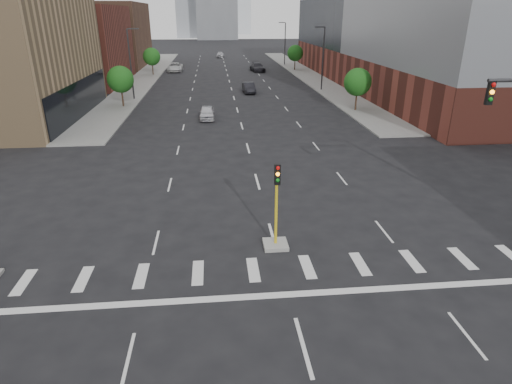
{
  "coord_description": "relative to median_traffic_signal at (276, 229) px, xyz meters",
  "views": [
    {
      "loc": [
        -2.8,
        -9.49,
        10.74
      ],
      "look_at": [
        -0.86,
        10.16,
        2.5
      ],
      "focal_mm": 30.0,
      "sensor_mm": 36.0,
      "label": 1
    }
  ],
  "objects": [
    {
      "name": "car_distant",
      "position": [
        -0.63,
        100.73,
        -0.22
      ],
      "size": [
        2.18,
        4.58,
        1.51
      ],
      "primitive_type": "imported",
      "rotation": [
        0.0,
        0.0,
        -0.09
      ],
      "color": "#B7B7BC",
      "rests_on": "ground"
    },
    {
      "name": "streetlight_left",
      "position": [
        -13.41,
        41.03,
        4.04
      ],
      "size": [
        1.6,
        0.22,
        9.07
      ],
      "color": "#2D2D30",
      "rests_on": "ground"
    },
    {
      "name": "tree_left_near",
      "position": [
        -14.0,
        36.03,
        2.42
      ],
      "size": [
        3.2,
        3.2,
        4.85
      ],
      "color": "#382619",
      "rests_on": "ground"
    },
    {
      "name": "car_far_left",
      "position": [
        -10.28,
        71.47,
        -0.13
      ],
      "size": [
        2.9,
        6.13,
        1.69
      ],
      "primitive_type": "imported",
      "rotation": [
        0.0,
        0.0,
        -0.01
      ],
      "color": "silver",
      "rests_on": "ground"
    },
    {
      "name": "building_left_far_b",
      "position": [
        -27.5,
        83.03,
        5.53
      ],
      "size": [
        20.0,
        24.0,
        13.0
      ],
      "primitive_type": "cube",
      "color": "brown",
      "rests_on": "ground"
    },
    {
      "name": "car_near_left",
      "position": [
        -3.6,
        28.59,
        -0.27
      ],
      "size": [
        1.7,
        4.15,
        1.41
      ],
      "primitive_type": "imported",
      "rotation": [
        0.0,
        0.0,
        -0.01
      ],
      "color": "silver",
      "rests_on": "ground"
    },
    {
      "name": "tree_right_far",
      "position": [
        14.0,
        71.03,
        2.42
      ],
      "size": [
        3.2,
        3.2,
        4.85
      ],
      "color": "#382619",
      "rests_on": "ground"
    },
    {
      "name": "building_left_far_a",
      "position": [
        -27.5,
        57.03,
        5.03
      ],
      "size": [
        20.0,
        22.0,
        12.0
      ],
      "primitive_type": "cube",
      "color": "brown",
      "rests_on": "ground"
    },
    {
      "name": "streetlight_right_b",
      "position": [
        13.41,
        81.03,
        4.04
      ],
      "size": [
        1.6,
        0.22,
        9.07
      ],
      "color": "#2D2D30",
      "rests_on": "ground"
    },
    {
      "name": "tree_left_far",
      "position": [
        -14.0,
        66.03,
        2.42
      ],
      "size": [
        3.2,
        3.2,
        4.85
      ],
      "color": "#382619",
      "rests_on": "ground"
    },
    {
      "name": "car_deep_right",
      "position": [
        6.19,
        69.97,
        -0.14
      ],
      "size": [
        2.97,
        5.96,
        1.66
      ],
      "primitive_type": "imported",
      "rotation": [
        0.0,
        0.0,
        0.11
      ],
      "color": "black",
      "rests_on": "ground"
    },
    {
      "name": "sidewalk_right_far",
      "position": [
        15.0,
        65.03,
        -0.9
      ],
      "size": [
        5.0,
        92.0,
        0.15
      ],
      "primitive_type": "cube",
      "color": "gray",
      "rests_on": "ground"
    },
    {
      "name": "car_mid_right",
      "position": [
        2.38,
        44.99,
        -0.24
      ],
      "size": [
        1.83,
        4.56,
        1.48
      ],
      "primitive_type": "imported",
      "rotation": [
        0.0,
        0.0,
        0.06
      ],
      "color": "black",
      "rests_on": "ground"
    },
    {
      "name": "tree_right_near",
      "position": [
        14.0,
        31.03,
        2.42
      ],
      "size": [
        3.2,
        3.2,
        4.85
      ],
      "color": "#382619",
      "rests_on": "ground"
    },
    {
      "name": "streetlight_right_a",
      "position": [
        13.41,
        46.03,
        4.04
      ],
      "size": [
        1.6,
        0.22,
        9.07
      ],
      "color": "#2D2D30",
      "rests_on": "ground"
    },
    {
      "name": "building_right_main",
      "position": [
        29.5,
        51.03,
        10.03
      ],
      "size": [
        24.0,
        70.0,
        22.0
      ],
      "color": "brown",
      "rests_on": "ground"
    },
    {
      "name": "median_traffic_signal",
      "position": [
        0.0,
        0.0,
        0.0
      ],
      "size": [
        1.2,
        1.2,
        4.4
      ],
      "color": "#999993",
      "rests_on": "ground"
    },
    {
      "name": "sidewalk_left_far",
      "position": [
        -15.0,
        65.03,
        -0.9
      ],
      "size": [
        5.0,
        92.0,
        0.15
      ],
      "primitive_type": "cube",
      "color": "gray",
      "rests_on": "ground"
    }
  ]
}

